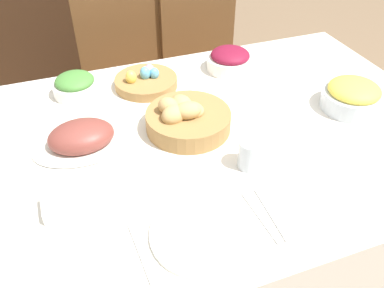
{
  "coord_description": "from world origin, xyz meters",
  "views": [
    {
      "loc": [
        -0.29,
        -0.94,
        1.53
      ],
      "look_at": [
        0.02,
        -0.08,
        0.8
      ],
      "focal_mm": 38.0,
      "sensor_mm": 36.0,
      "label": 1
    }
  ],
  "objects_px": {
    "bread_basket": "(187,118)",
    "ham_platter": "(82,138)",
    "chair_far_center": "(129,82)",
    "dinner_plate": "(203,233)",
    "chair_far_right": "(208,68)",
    "butter_dish": "(68,204)",
    "egg_basket": "(146,81)",
    "knife": "(260,217)",
    "spoon": "(271,214)",
    "pineapple_bowl": "(353,96)",
    "beet_salad_bowl": "(230,60)",
    "fork": "(140,253)",
    "drinking_cup": "(251,154)",
    "green_salad_bowl": "(75,85)",
    "sideboard": "(101,19)"
  },
  "relations": [
    {
      "from": "beet_salad_bowl",
      "to": "fork",
      "type": "height_order",
      "value": "beet_salad_bowl"
    },
    {
      "from": "egg_basket",
      "to": "green_salad_bowl",
      "type": "bearing_deg",
      "value": 171.94
    },
    {
      "from": "egg_basket",
      "to": "butter_dish",
      "type": "height_order",
      "value": "egg_basket"
    },
    {
      "from": "dinner_plate",
      "to": "bread_basket",
      "type": "bearing_deg",
      "value": 75.49
    },
    {
      "from": "butter_dish",
      "to": "ham_platter",
      "type": "bearing_deg",
      "value": 73.92
    },
    {
      "from": "ham_platter",
      "to": "pineapple_bowl",
      "type": "distance_m",
      "value": 0.89
    },
    {
      "from": "beet_salad_bowl",
      "to": "knife",
      "type": "bearing_deg",
      "value": -108.64
    },
    {
      "from": "chair_far_right",
      "to": "ham_platter",
      "type": "relative_size",
      "value": 3.09
    },
    {
      "from": "pineapple_bowl",
      "to": "knife",
      "type": "relative_size",
      "value": 1.13
    },
    {
      "from": "chair_far_center",
      "to": "dinner_plate",
      "type": "distance_m",
      "value": 1.25
    },
    {
      "from": "pineapple_bowl",
      "to": "bread_basket",
      "type": "bearing_deg",
      "value": 172.08
    },
    {
      "from": "fork",
      "to": "dinner_plate",
      "type": "bearing_deg",
      "value": -2.68
    },
    {
      "from": "chair_far_right",
      "to": "butter_dish",
      "type": "height_order",
      "value": "chair_far_right"
    },
    {
      "from": "pineapple_bowl",
      "to": "spoon",
      "type": "xyz_separation_m",
      "value": [
        -0.49,
        -0.33,
        -0.04
      ]
    },
    {
      "from": "chair_far_right",
      "to": "butter_dish",
      "type": "bearing_deg",
      "value": -132.79
    },
    {
      "from": "green_salad_bowl",
      "to": "spoon",
      "type": "height_order",
      "value": "green_salad_bowl"
    },
    {
      "from": "drinking_cup",
      "to": "sideboard",
      "type": "bearing_deg",
      "value": 93.37
    },
    {
      "from": "chair_far_right",
      "to": "bread_basket",
      "type": "bearing_deg",
      "value": -121.44
    },
    {
      "from": "chair_far_right",
      "to": "egg_basket",
      "type": "bearing_deg",
      "value": -136.78
    },
    {
      "from": "ham_platter",
      "to": "dinner_plate",
      "type": "bearing_deg",
      "value": -63.98
    },
    {
      "from": "sideboard",
      "to": "spoon",
      "type": "bearing_deg",
      "value": -87.8
    },
    {
      "from": "green_salad_bowl",
      "to": "spoon",
      "type": "distance_m",
      "value": 0.84
    },
    {
      "from": "pineapple_bowl",
      "to": "beet_salad_bowl",
      "type": "bearing_deg",
      "value": 125.0
    },
    {
      "from": "chair_far_right",
      "to": "drinking_cup",
      "type": "xyz_separation_m",
      "value": [
        -0.3,
        -1.03,
        0.3
      ]
    },
    {
      "from": "chair_far_center",
      "to": "egg_basket",
      "type": "bearing_deg",
      "value": -94.72
    },
    {
      "from": "knife",
      "to": "spoon",
      "type": "distance_m",
      "value": 0.03
    },
    {
      "from": "bread_basket",
      "to": "ham_platter",
      "type": "relative_size",
      "value": 0.88
    },
    {
      "from": "chair_far_right",
      "to": "beet_salad_bowl",
      "type": "bearing_deg",
      "value": -107.87
    },
    {
      "from": "spoon",
      "to": "chair_far_right",
      "type": "bearing_deg",
      "value": 77.52
    },
    {
      "from": "green_salad_bowl",
      "to": "fork",
      "type": "distance_m",
      "value": 0.75
    },
    {
      "from": "drinking_cup",
      "to": "fork",
      "type": "bearing_deg",
      "value": -153.38
    },
    {
      "from": "bread_basket",
      "to": "fork",
      "type": "relative_size",
      "value": 1.49
    },
    {
      "from": "sideboard",
      "to": "dinner_plate",
      "type": "bearing_deg",
      "value": -92.8
    },
    {
      "from": "chair_far_center",
      "to": "spoon",
      "type": "height_order",
      "value": "chair_far_center"
    },
    {
      "from": "green_salad_bowl",
      "to": "knife",
      "type": "height_order",
      "value": "green_salad_bowl"
    },
    {
      "from": "fork",
      "to": "chair_far_center",
      "type": "bearing_deg",
      "value": 76.26
    },
    {
      "from": "green_salad_bowl",
      "to": "drinking_cup",
      "type": "height_order",
      "value": "drinking_cup"
    },
    {
      "from": "fork",
      "to": "drinking_cup",
      "type": "xyz_separation_m",
      "value": [
        0.37,
        0.18,
        0.04
      ]
    },
    {
      "from": "pineapple_bowl",
      "to": "egg_basket",
      "type": "bearing_deg",
      "value": 148.34
    },
    {
      "from": "beet_salad_bowl",
      "to": "drinking_cup",
      "type": "distance_m",
      "value": 0.57
    },
    {
      "from": "chair_far_center",
      "to": "beet_salad_bowl",
      "type": "relative_size",
      "value": 5.27
    },
    {
      "from": "sideboard",
      "to": "drinking_cup",
      "type": "xyz_separation_m",
      "value": [
        0.11,
        -1.9,
        0.3
      ]
    },
    {
      "from": "egg_basket",
      "to": "dinner_plate",
      "type": "relative_size",
      "value": 0.9
    },
    {
      "from": "drinking_cup",
      "to": "chair_far_center",
      "type": "bearing_deg",
      "value": 97.12
    },
    {
      "from": "egg_basket",
      "to": "butter_dish",
      "type": "relative_size",
      "value": 1.81
    },
    {
      "from": "egg_basket",
      "to": "chair_far_right",
      "type": "bearing_deg",
      "value": 47.92
    },
    {
      "from": "sideboard",
      "to": "dinner_plate",
      "type": "relative_size",
      "value": 6.04
    },
    {
      "from": "dinner_plate",
      "to": "drinking_cup",
      "type": "relative_size",
      "value": 2.97
    },
    {
      "from": "sideboard",
      "to": "bread_basket",
      "type": "distance_m",
      "value": 1.7
    },
    {
      "from": "sideboard",
      "to": "fork",
      "type": "height_order",
      "value": "sideboard"
    }
  ]
}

